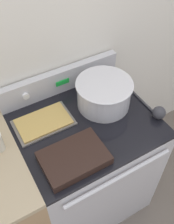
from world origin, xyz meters
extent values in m
cube|color=silver|center=(0.00, 0.73, 1.25)|extent=(8.00, 0.05, 2.50)
cube|color=#BCBCC1|center=(0.00, 0.35, 0.46)|extent=(0.81, 0.69, 0.93)
cube|color=black|center=(0.00, 0.35, 0.93)|extent=(0.81, 0.69, 0.02)
cylinder|color=silver|center=(0.00, -0.02, 0.87)|extent=(0.67, 0.02, 0.02)
cube|color=#BCBCC1|center=(0.00, 0.67, 1.02)|extent=(0.81, 0.05, 0.16)
cylinder|color=white|center=(-0.24, 0.63, 1.03)|extent=(0.04, 0.02, 0.04)
cylinder|color=white|center=(0.24, 0.63, 1.03)|extent=(0.04, 0.02, 0.04)
cube|color=green|center=(0.00, 0.64, 1.03)|extent=(0.09, 0.01, 0.03)
cylinder|color=silver|center=(0.17, 0.42, 1.03)|extent=(0.32, 0.32, 0.17)
torus|color=silver|center=(0.17, 0.42, 1.11)|extent=(0.34, 0.34, 0.01)
cylinder|color=beige|center=(0.17, 0.42, 1.10)|extent=(0.30, 0.30, 0.02)
cube|color=black|center=(-0.18, 0.15, 0.97)|extent=(0.34, 0.23, 0.05)
cube|color=tan|center=(-0.18, 0.15, 0.98)|extent=(0.29, 0.20, 0.03)
cube|color=slate|center=(-0.22, 0.46, 0.95)|extent=(0.34, 0.21, 0.01)
cube|color=tan|center=(-0.22, 0.46, 0.96)|extent=(0.30, 0.19, 0.01)
cylinder|color=#333338|center=(0.39, 0.28, 0.95)|extent=(0.01, 0.24, 0.01)
sphere|color=#333338|center=(0.39, 0.16, 0.98)|extent=(0.08, 0.08, 0.08)
camera|label=1|loc=(-0.49, -0.52, 2.12)|focal=42.00mm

